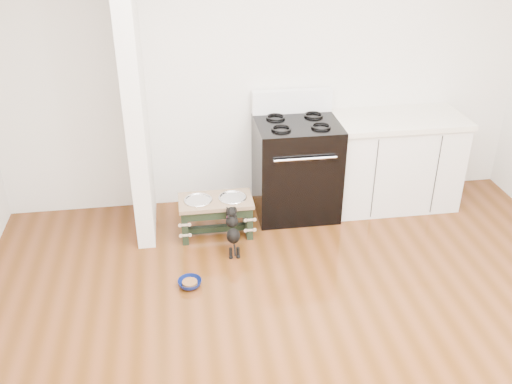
% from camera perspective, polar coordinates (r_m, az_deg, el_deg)
% --- Properties ---
extents(ground, '(5.00, 5.00, 0.00)m').
position_cam_1_polar(ground, '(3.93, 6.96, -18.03)').
color(ground, '#4A270D').
rests_on(ground, ground).
extents(room_shell, '(5.00, 5.00, 5.00)m').
position_cam_1_polar(room_shell, '(2.97, 8.77, 4.01)').
color(room_shell, silver).
rests_on(room_shell, ground).
extents(partition_wall, '(0.15, 0.80, 2.70)m').
position_cam_1_polar(partition_wall, '(4.92, -12.18, 10.29)').
color(partition_wall, silver).
rests_on(partition_wall, ground).
extents(oven_range, '(0.76, 0.69, 1.14)m').
position_cam_1_polar(oven_range, '(5.40, 4.03, 2.56)').
color(oven_range, black).
rests_on(oven_range, ground).
extents(cabinet_run, '(1.24, 0.64, 0.91)m').
position_cam_1_polar(cabinet_run, '(5.71, 13.65, 2.99)').
color(cabinet_run, silver).
rests_on(cabinet_run, ground).
extents(dog_feeder, '(0.66, 0.35, 0.37)m').
position_cam_1_polar(dog_feeder, '(5.13, -4.03, -1.77)').
color(dog_feeder, black).
rests_on(dog_feeder, ground).
extents(puppy, '(0.12, 0.34, 0.40)m').
position_cam_1_polar(puppy, '(4.90, -2.34, -3.81)').
color(puppy, black).
rests_on(puppy, ground).
extents(floor_bowl, '(0.20, 0.20, 0.06)m').
position_cam_1_polar(floor_bowl, '(4.63, -6.64, -9.05)').
color(floor_bowl, '#0B164F').
rests_on(floor_bowl, ground).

